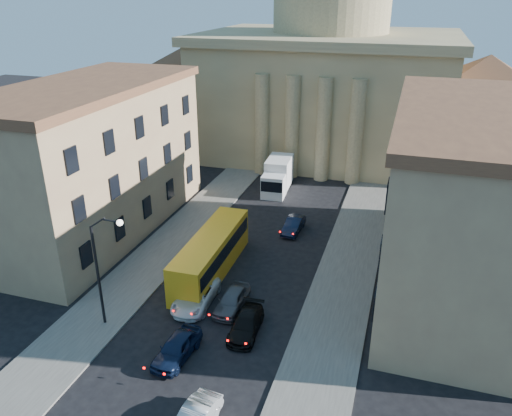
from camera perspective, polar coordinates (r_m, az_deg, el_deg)
The scene contains 13 objects.
sidewalk_left at distance 46.90m, azimuth -11.24°, elevation -5.50°, with size 5.00×60.00×0.15m, color #4F4E49.
sidewalk_right at distance 42.24m, azimuth 9.82°, elevation -8.94°, with size 5.00×60.00×0.15m, color #4F4E49.
church at distance 74.74m, azimuth 8.19°, elevation 15.31°, with size 68.02×28.76×36.60m.
building_left at distance 51.42m, azimuth -18.21°, elevation 5.36°, with size 11.60×26.60×14.70m.
building_right at distance 42.60m, azimuth 22.69°, elevation 0.90°, with size 11.60×26.60×14.70m.
street_lamp at distance 36.33m, azimuth -17.12°, elevation -5.97°, with size 2.62×0.44×8.83m.
car_left_near at distance 34.84m, azimuth -9.04°, elevation -15.50°, with size 1.86×4.63×1.58m, color #0E1933.
car_left_mid at distance 39.64m, azimuth -6.89°, elevation -9.95°, with size 2.55×5.53×1.54m, color silver.
car_right_mid at distance 36.61m, azimuth -1.14°, elevation -13.13°, with size 1.92×4.73×1.37m, color black.
car_right_far at distance 38.94m, azimuth -2.76°, elevation -10.45°, with size 1.84×4.57×1.56m, color #4A4A4F.
car_right_distant at distance 50.63m, azimuth 4.32°, elevation -1.96°, with size 1.50×4.31×1.42m, color black.
city_bus at distance 43.16m, azimuth -5.14°, elevation -5.13°, with size 3.06×12.34×3.46m.
box_truck at distance 60.58m, azimuth 2.47°, elevation 3.64°, with size 3.13×7.03×3.77m.
Camera 1 is at (12.20, -17.46, 22.73)m, focal length 35.00 mm.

